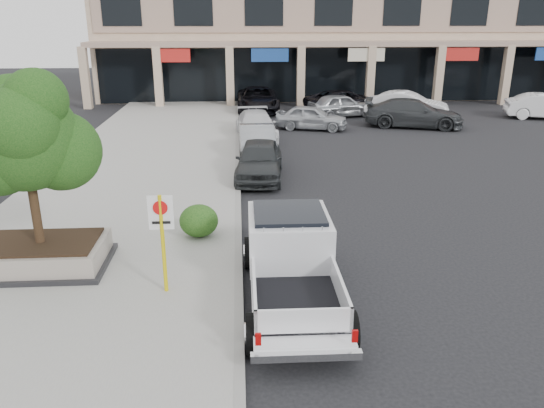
% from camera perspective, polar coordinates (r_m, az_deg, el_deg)
% --- Properties ---
extents(ground, '(120.00, 120.00, 0.00)m').
position_cam_1_polar(ground, '(12.75, 3.47, -8.91)').
color(ground, black).
rests_on(ground, ground).
extents(sidewalk, '(8.00, 52.00, 0.15)m').
position_cam_1_polar(sidewalk, '(18.58, -15.95, -0.10)').
color(sidewalk, gray).
rests_on(sidewalk, ground).
extents(curb, '(0.20, 52.00, 0.15)m').
position_cam_1_polar(curb, '(18.14, -3.68, 0.16)').
color(curb, gray).
rests_on(curb, ground).
extents(strip_mall, '(40.55, 12.43, 9.50)m').
position_cam_1_polar(strip_mall, '(46.07, 8.63, 17.57)').
color(strip_mall, tan).
rests_on(strip_mall, ground).
extents(planter, '(3.20, 2.20, 0.68)m').
position_cam_1_polar(planter, '(14.42, -23.46, -5.01)').
color(planter, black).
rests_on(planter, sidewalk).
extents(planter_tree, '(2.90, 2.55, 4.00)m').
position_cam_1_polar(planter_tree, '(13.66, -24.37, 6.59)').
color(planter_tree, black).
rests_on(planter_tree, planter).
extents(no_parking_sign, '(0.55, 0.09, 2.30)m').
position_cam_1_polar(no_parking_sign, '(11.88, -11.74, -2.81)').
color(no_parking_sign, yellow).
rests_on(no_parking_sign, sidewalk).
extents(hedge, '(1.10, 0.99, 0.93)m').
position_cam_1_polar(hedge, '(15.13, -7.88, -1.80)').
color(hedge, '#143F12').
rests_on(hedge, sidewalk).
extents(pickup_truck, '(2.15, 5.70, 1.79)m').
position_cam_1_polar(pickup_truck, '(11.76, 2.22, -6.57)').
color(pickup_truck, white).
rests_on(pickup_truck, ground).
extents(curb_car_a, '(2.17, 4.56, 1.50)m').
position_cam_1_polar(curb_car_a, '(20.95, -1.37, 4.77)').
color(curb_car_a, '#292C2E').
rests_on(curb_car_a, ground).
extents(curb_car_b, '(1.64, 4.46, 1.46)m').
position_cam_1_polar(curb_car_b, '(24.08, -1.60, 6.65)').
color(curb_car_b, gray).
rests_on(curb_car_b, ground).
extents(curb_car_c, '(2.23, 4.95, 1.41)m').
position_cam_1_polar(curb_car_c, '(28.10, -1.72, 8.43)').
color(curb_car_c, silver).
rests_on(curb_car_c, ground).
extents(curb_car_d, '(2.73, 5.91, 1.64)m').
position_cam_1_polar(curb_car_d, '(36.62, -1.54, 11.19)').
color(curb_car_d, black).
rests_on(curb_car_d, ground).
extents(lot_car_a, '(4.37, 2.74, 1.39)m').
position_cam_1_polar(lot_car_a, '(30.64, 4.27, 9.29)').
color(lot_car_a, '#B0B3B8').
rests_on(lot_car_a, ground).
extents(lot_car_b, '(5.36, 3.74, 1.67)m').
position_cam_1_polar(lot_car_b, '(35.04, 14.28, 10.26)').
color(lot_car_b, white).
rests_on(lot_car_b, ground).
extents(lot_car_c, '(5.99, 3.79, 1.62)m').
position_cam_1_polar(lot_car_c, '(32.28, 14.99, 9.41)').
color(lot_car_c, '#303335').
rests_on(lot_car_c, ground).
extents(lot_car_d, '(5.95, 3.99, 1.52)m').
position_cam_1_polar(lot_car_d, '(36.49, 7.85, 10.89)').
color(lot_car_d, black).
rests_on(lot_car_d, ground).
extents(lot_car_e, '(4.66, 2.84, 1.48)m').
position_cam_1_polar(lot_car_e, '(34.86, 7.47, 10.49)').
color(lot_car_e, '#9A9CA1').
rests_on(lot_car_e, ground).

